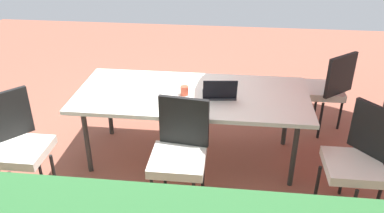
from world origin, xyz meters
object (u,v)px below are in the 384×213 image
Objects in this scene: chair_northwest at (359,158)px; chair_northeast at (17,142)px; chair_southwest at (327,87)px; cup at (184,91)px; chair_north at (180,150)px; laptop at (219,93)px; dining_table at (192,97)px.

chair_northwest and chair_northeast have the same top height.
chair_southwest is 1.74m from cup.
chair_northwest is 2.94m from chair_northeast.
chair_southwest is at bearing -22.11° from chair_northeast.
chair_north reaches higher than laptop.
chair_northwest reaches higher than dining_table.
chair_northwest is 1.00× the size of chair_northeast.
chair_northwest is 1.35m from laptop.
chair_southwest is at bearing 140.25° from chair_northwest.
dining_table is 0.30m from laptop.
cup is (-1.40, -0.70, 0.25)m from chair_northeast.
dining_table is 1.61m from chair_northwest.
chair_north is 10.86× the size of cup.
chair_northwest is 1.40m from chair_southwest.
dining_table is at bearing -154.11° from chair_northwest.
dining_table is at bearing 95.33° from chair_north.
dining_table is 2.33× the size of chair_southwest.
chair_north is (1.49, 1.46, 0.00)m from chair_southwest.
chair_northeast and chair_southwest have the same top height.
laptop reaches higher than dining_table.
cup is (0.07, 0.05, 0.09)m from dining_table.
chair_northwest and chair_north have the same top height.
laptop is 3.84× the size of cup.
chair_north is (-1.44, -0.04, 0.00)m from chair_northeast.
chair_northwest is 2.83× the size of laptop.
laptop is (-0.30, -0.64, 0.25)m from chair_north.
chair_northeast and chair_north have the same top height.
dining_table is 1.65m from chair_northeast.
chair_southwest is (-2.93, -1.49, 0.00)m from chair_northeast.
cup is (0.34, -0.02, -0.00)m from laptop.
chair_northwest and chair_southwest have the same top height.
laptop reaches higher than cup.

